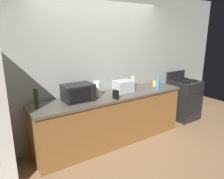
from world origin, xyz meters
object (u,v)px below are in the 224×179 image
bottle_spray_cleaner (158,85)px  cordless_phone (116,94)px  stove_range (184,99)px  paper_towel_roll (97,89)px  bottle_hand_soap (133,82)px  mug_yellow (155,83)px  bottle_wine (36,98)px  toaster_oven (123,86)px  microwave (78,92)px

bottle_spray_cleaner → cordless_phone: bearing=179.1°
stove_range → paper_towel_roll: paper_towel_roll is taller
bottle_spray_cleaner → bottle_hand_soap: size_ratio=0.97×
bottle_hand_soap → mug_yellow: (0.47, -0.13, -0.06)m
stove_range → bottle_spray_cleaner: bearing=-168.3°
bottle_wine → mug_yellow: bearing=-0.4°
paper_towel_roll → toaster_oven: bearing=1.0°
stove_range → microwave: bearing=179.0°
microwave → paper_towel_roll: size_ratio=1.78×
stove_range → cordless_phone: size_ratio=7.20×
stove_range → toaster_oven: size_ratio=3.18×
bottle_wine → stove_range: bearing=-1.1°
paper_towel_roll → bottle_spray_cleaner: (1.16, -0.28, -0.02)m
microwave → toaster_oven: (0.92, 0.01, -0.03)m
bottle_hand_soap → microwave: bearing=-174.2°
cordless_phone → bottle_hand_soap: bottle_hand_soap is taller
microwave → mug_yellow: size_ratio=4.48×
bottle_wine → bottle_spray_cleaner: bearing=-7.7°
paper_towel_roll → cordless_phone: 0.34m
toaster_oven → bottle_spray_cleaner: 0.66m
mug_yellow → bottle_hand_soap: bearing=164.7°
bottle_hand_soap → paper_towel_roll: bearing=-172.0°
bottle_spray_cleaner → stove_range: bearing=11.7°
toaster_oven → mug_yellow: bearing=-1.0°
bottle_spray_cleaner → bottle_wine: (-2.17, 0.29, 0.04)m
cordless_phone → bottle_hand_soap: (0.69, 0.39, 0.04)m
bottle_hand_soap → stove_range: bearing=-7.2°
stove_range → toaster_oven: 1.79m
bottle_spray_cleaner → mug_yellow: bottle_spray_cleaner is taller
cordless_phone → bottle_hand_soap: bearing=23.8°
toaster_oven → mug_yellow: size_ratio=3.17×
microwave → cordless_phone: bearing=-25.4°
microwave → paper_towel_roll: 0.35m
bottle_wine → microwave: bearing=-1.2°
bottle_hand_soap → cordless_phone: bearing=-150.4°
microwave → toaster_oven: microwave is taller
stove_range → microwave: 2.69m
paper_towel_roll → cordless_phone: (0.20, -0.27, -0.06)m
stove_range → paper_towel_roll: (-2.27, 0.05, 0.57)m
stove_range → mug_yellow: 1.04m
mug_yellow → bottle_wine: bearing=179.6°
bottle_spray_cleaner → paper_towel_roll: bearing=166.5°
microwave → bottle_wine: size_ratio=1.60×
toaster_oven → bottle_hand_soap: bottle_hand_soap is taller
toaster_oven → bottle_wine: size_ratio=1.13×
microwave → toaster_oven: bearing=0.8°
cordless_phone → mug_yellow: (1.15, 0.26, -0.02)m
paper_towel_roll → microwave: bearing=-179.6°
stove_range → cordless_phone: bearing=-174.1°
bottle_hand_soap → mug_yellow: 0.49m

